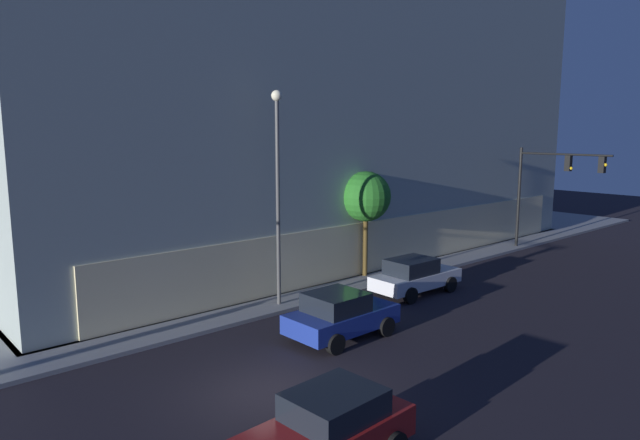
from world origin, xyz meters
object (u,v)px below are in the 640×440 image
modern_building (265,76)px  car_blue (340,315)px  car_red (327,430)px  traffic_light_far_corner (552,177)px  street_lamp_sidewalk (278,174)px  car_white (414,276)px  sidewalk_tree (366,197)px

modern_building → car_blue: (-8.77, -16.42, -9.91)m
modern_building → car_red: size_ratio=8.48×
traffic_light_far_corner → street_lamp_sidewalk: bearing=172.8°
car_blue → car_white: bearing=15.9°
sidewalk_tree → car_white: size_ratio=1.16×
car_white → sidewalk_tree: bearing=85.3°
street_lamp_sidewalk → car_red: 12.37m
street_lamp_sidewalk → car_blue: size_ratio=2.14×
car_red → car_blue: (5.58, 5.47, -0.00)m
sidewalk_tree → car_red: sidewalk_tree is taller
traffic_light_far_corner → car_red: traffic_light_far_corner is taller
car_blue → modern_building: bearing=61.9°
traffic_light_far_corner → car_red: (-24.53, -7.37, -3.73)m
sidewalk_tree → car_red: bearing=-138.8°
car_red → street_lamp_sidewalk: bearing=57.9°
modern_building → sidewalk_tree: size_ratio=6.91×
traffic_light_far_corner → car_blue: bearing=-174.3°
sidewalk_tree → car_blue: 8.95m
car_red → car_blue: car_blue is taller
sidewalk_tree → car_red: 16.46m
modern_building → traffic_light_far_corner: (10.17, -14.52, -6.17)m
traffic_light_far_corner → car_white: 13.20m
street_lamp_sidewalk → car_white: street_lamp_sidewalk is taller
street_lamp_sidewalk → traffic_light_far_corner: bearing=-7.2°
modern_building → traffic_light_far_corner: bearing=-55.0°
traffic_light_far_corner → car_red: 25.88m
car_white → modern_building: bearing=80.4°
traffic_light_far_corner → car_red: size_ratio=1.45×
car_red → modern_building: bearing=56.7°
modern_building → car_red: (-14.36, -21.89, -9.91)m
modern_building → car_red: modern_building is taller
modern_building → traffic_light_far_corner: 18.77m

